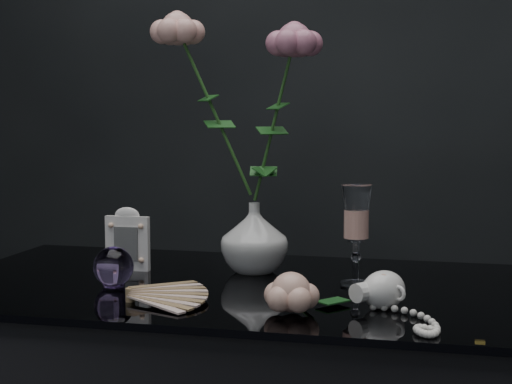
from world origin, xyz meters
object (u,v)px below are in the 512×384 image
(wine_glass, at_px, (356,235))
(pearl_jar, at_px, (384,288))
(picture_frame, at_px, (128,239))
(paperweight, at_px, (114,267))
(loose_rose, at_px, (291,293))
(vase, at_px, (254,238))

(wine_glass, bearing_deg, pearl_jar, -68.39)
(picture_frame, bearing_deg, wine_glass, -3.33)
(picture_frame, xyz_separation_m, paperweight, (0.03, -0.14, -0.03))
(loose_rose, xyz_separation_m, pearl_jar, (0.13, 0.07, -0.00))
(wine_glass, relative_size, loose_rose, 0.95)
(paperweight, height_order, loose_rose, paperweight)
(picture_frame, bearing_deg, loose_rose, -33.48)
(vase, height_order, paperweight, vase)
(wine_glass, xyz_separation_m, picture_frame, (-0.44, 0.03, -0.03))
(vase, xyz_separation_m, picture_frame, (-0.24, -0.04, -0.01))
(wine_glass, bearing_deg, paperweight, -165.24)
(wine_glass, distance_m, loose_rose, 0.24)
(paperweight, relative_size, pearl_jar, 0.32)
(paperweight, distance_m, loose_rose, 0.35)
(vase, height_order, loose_rose, vase)
(wine_glass, distance_m, paperweight, 0.42)
(vase, xyz_separation_m, pearl_jar, (0.26, -0.22, -0.04))
(vase, bearing_deg, picture_frame, -171.51)
(loose_rose, bearing_deg, wine_glass, 50.78)
(picture_frame, relative_size, paperweight, 1.73)
(pearl_jar, bearing_deg, vase, 176.19)
(vase, distance_m, paperweight, 0.27)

